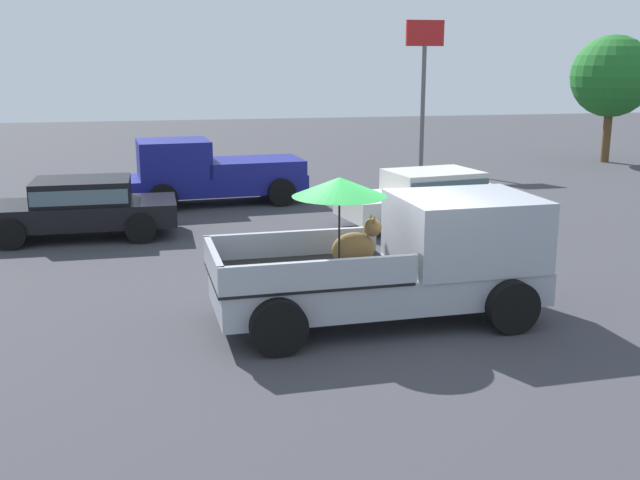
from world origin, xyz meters
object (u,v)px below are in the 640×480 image
(pickup_truck_main, at_px, (407,257))
(pickup_truck_red, at_px, (210,172))
(motel_sign, at_px, (424,65))
(parked_sedan_near, at_px, (430,195))
(parked_sedan_far, at_px, (81,205))

(pickup_truck_main, height_order, pickup_truck_red, pickup_truck_main)
(pickup_truck_main, distance_m, motel_sign, 16.89)
(parked_sedan_near, distance_m, motel_sign, 10.26)
(pickup_truck_red, height_order, parked_sedan_near, pickup_truck_red)
(pickup_truck_main, relative_size, motel_sign, 0.97)
(parked_sedan_near, bearing_deg, pickup_truck_main, 57.45)
(parked_sedan_far, distance_m, motel_sign, 14.64)
(parked_sedan_near, relative_size, parked_sedan_far, 1.05)
(pickup_truck_main, height_order, parked_sedan_near, pickup_truck_main)
(pickup_truck_main, bearing_deg, pickup_truck_red, 100.55)
(parked_sedan_far, bearing_deg, pickup_truck_red, -132.48)
(motel_sign, bearing_deg, pickup_truck_red, -146.44)
(parked_sedan_near, xyz_separation_m, motel_sign, (3.09, 9.33, 2.97))
(pickup_truck_red, distance_m, motel_sign, 10.13)
(parked_sedan_near, relative_size, motel_sign, 0.86)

